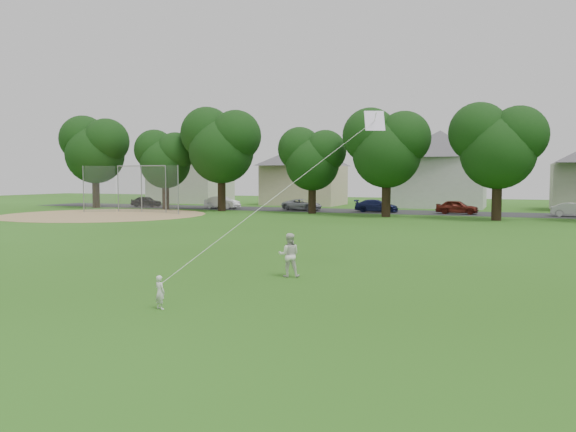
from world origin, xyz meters
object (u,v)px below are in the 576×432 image
at_px(older_boy, 289,255).
at_px(toddler, 160,292).
at_px(kite, 287,188).
at_px(baseball_backstop, 138,189).

bearing_deg(older_boy, toddler, 55.77).
relative_size(kite, baseball_backstop, 1.03).
bearing_deg(baseball_backstop, older_boy, -45.30).
height_order(older_boy, kite, kite).
relative_size(older_boy, baseball_backstop, 0.15).
distance_m(kite, baseball_backstop, 38.33).
distance_m(older_boy, kite, 2.60).
bearing_deg(older_boy, baseball_backstop, -66.48).
relative_size(toddler, kite, 0.08).
height_order(toddler, older_boy, older_boy).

